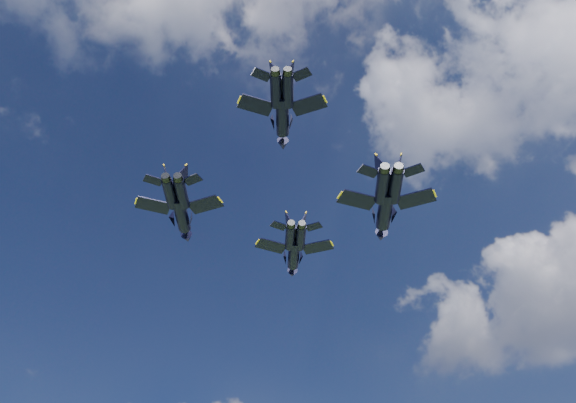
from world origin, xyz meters
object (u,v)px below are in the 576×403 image
(jet_right, at_px, (385,212))
(jet_slot, at_px, (282,118))
(jet_lead, at_px, (294,255))
(jet_left, at_px, (182,216))

(jet_right, xyz_separation_m, jet_slot, (-1.29, -21.54, 2.98))
(jet_lead, relative_size, jet_left, 0.98)
(jet_left, bearing_deg, jet_slot, -45.60)
(jet_left, xyz_separation_m, jet_right, (22.52, 18.84, 0.85))
(jet_right, height_order, jet_slot, jet_slot)
(jet_right, relative_size, jet_slot, 1.25)
(jet_lead, relative_size, jet_slot, 1.09)
(jet_left, distance_m, jet_slot, 21.75)
(jet_lead, xyz_separation_m, jet_slot, (17.88, -24.11, 0.96))
(jet_lead, distance_m, jet_right, 19.44)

